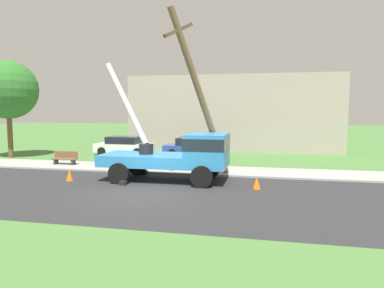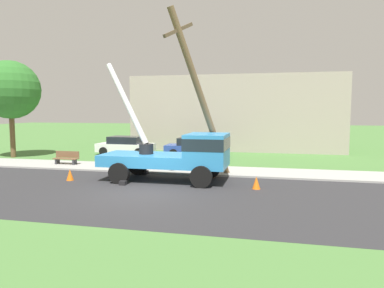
{
  "view_description": "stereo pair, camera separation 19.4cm",
  "coord_description": "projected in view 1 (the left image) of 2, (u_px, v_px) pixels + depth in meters",
  "views": [
    {
      "loc": [
        5.09,
        -13.8,
        3.49
      ],
      "look_at": [
        1.45,
        2.95,
        1.83
      ],
      "focal_mm": 33.16,
      "sensor_mm": 36.0,
      "label": 1
    },
    {
      "loc": [
        5.28,
        -13.76,
        3.49
      ],
      "look_at": [
        1.45,
        2.95,
        1.83
      ],
      "focal_mm": 33.16,
      "sensor_mm": 36.0,
      "label": 2
    }
  ],
  "objects": [
    {
      "name": "roadside_tree_near",
      "position": [
        8.0,
        90.0,
        25.53
      ],
      "size": [
        4.21,
        4.21,
        7.05
      ],
      "color": "brown",
      "rests_on": "ground"
    },
    {
      "name": "sidewalk_strip",
      "position": [
        178.0,
        169.0,
        20.52
      ],
      "size": [
        80.0,
        2.94,
        0.1
      ],
      "primitive_type": "cube",
      "color": "#9E9E99",
      "rests_on": "ground"
    },
    {
      "name": "ground_plane",
      "position": [
        199.0,
        157.0,
        26.51
      ],
      "size": [
        120.0,
        120.0,
        0.0
      ],
      "primitive_type": "plane",
      "color": "#477538"
    },
    {
      "name": "traffic_cone_ahead",
      "position": [
        257.0,
        183.0,
        15.66
      ],
      "size": [
        0.36,
        0.36,
        0.56
      ],
      "primitive_type": "cone",
      "color": "orange",
      "rests_on": "ground"
    },
    {
      "name": "parked_sedan_white",
      "position": [
        124.0,
        146.0,
        27.6
      ],
      "size": [
        4.44,
        2.08,
        1.42
      ],
      "color": "silver",
      "rests_on": "ground"
    },
    {
      "name": "traffic_cone_curbside",
      "position": [
        211.0,
        172.0,
        18.3
      ],
      "size": [
        0.36,
        0.36,
        0.56
      ],
      "primitive_type": "cone",
      "color": "orange",
      "rests_on": "ground"
    },
    {
      "name": "park_bench",
      "position": [
        65.0,
        158.0,
        22.09
      ],
      "size": [
        1.6,
        0.45,
        0.9
      ],
      "color": "brown",
      "rests_on": "ground"
    },
    {
      "name": "lowrise_building_backdrop",
      "position": [
        235.0,
        113.0,
        31.95
      ],
      "size": [
        18.0,
        6.0,
        6.4
      ],
      "primitive_type": "cube",
      "color": "#A5998C",
      "rests_on": "ground"
    },
    {
      "name": "utility_truck",
      "position": [
        181.0,
        153.0,
        17.22
      ],
      "size": [
        6.76,
        3.2,
        5.98
      ],
      "color": "#2D84C6",
      "rests_on": "ground"
    },
    {
      "name": "leaning_utility_pole",
      "position": [
        200.0,
        95.0,
        17.49
      ],
      "size": [
        2.74,
        3.75,
        8.25
      ],
      "color": "brown",
      "rests_on": "ground"
    },
    {
      "name": "traffic_cone_behind",
      "position": [
        69.0,
        175.0,
        17.47
      ],
      "size": [
        0.36,
        0.36,
        0.56
      ],
      "primitive_type": "cone",
      "color": "orange",
      "rests_on": "ground"
    },
    {
      "name": "parked_sedan_blue",
      "position": [
        194.0,
        147.0,
        26.4
      ],
      "size": [
        4.44,
        2.08,
        1.42
      ],
      "color": "#263F99",
      "rests_on": "ground"
    },
    {
      "name": "road_asphalt",
      "position": [
        143.0,
        193.0,
        14.83
      ],
      "size": [
        80.0,
        8.76,
        0.01
      ],
      "primitive_type": "cube",
      "color": "#2B2B2D",
      "rests_on": "ground"
    }
  ]
}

